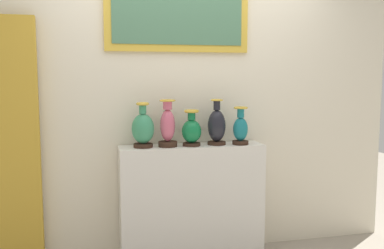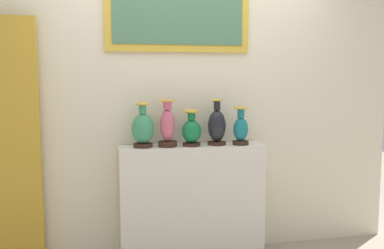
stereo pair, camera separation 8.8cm
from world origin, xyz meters
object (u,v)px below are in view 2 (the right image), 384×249
object	(u,v)px
vase_jade	(143,129)
vase_rose	(167,126)
vase_onyx	(217,126)
vase_emerald	(191,131)
vase_teal	(241,129)

from	to	relation	value
vase_jade	vase_rose	bearing A→B (deg)	-2.90
vase_onyx	vase_emerald	bearing A→B (deg)	-176.12
vase_rose	vase_onyx	size ratio (longest dim) A/B	1.01
vase_jade	vase_emerald	world-z (taller)	vase_jade
vase_onyx	vase_rose	bearing A→B (deg)	-178.94
vase_jade	vase_onyx	world-z (taller)	vase_onyx
vase_onyx	vase_jade	bearing A→B (deg)	179.78
vase_jade	vase_emerald	xyz separation A→B (m)	(0.40, -0.02, -0.02)
vase_emerald	vase_teal	bearing A→B (deg)	-3.42
vase_emerald	vase_onyx	xyz separation A→B (m)	(0.22, 0.02, 0.03)
vase_rose	vase_emerald	bearing A→B (deg)	-2.08
vase_jade	vase_rose	world-z (taller)	vase_rose
vase_rose	vase_teal	size ratio (longest dim) A/B	1.21
vase_emerald	vase_teal	xyz separation A→B (m)	(0.42, -0.03, 0.01)
vase_rose	vase_emerald	world-z (taller)	vase_rose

